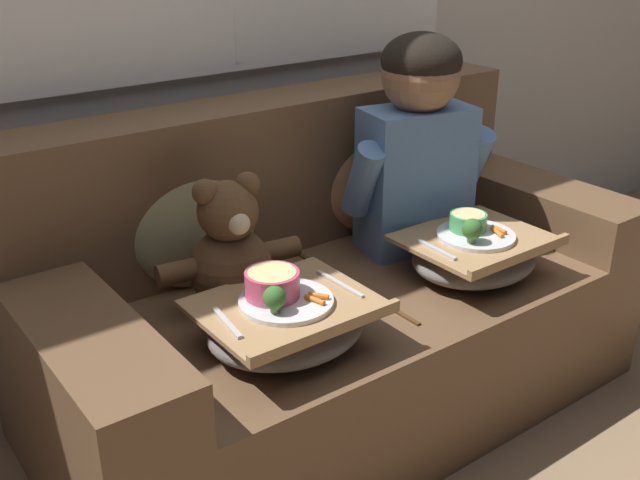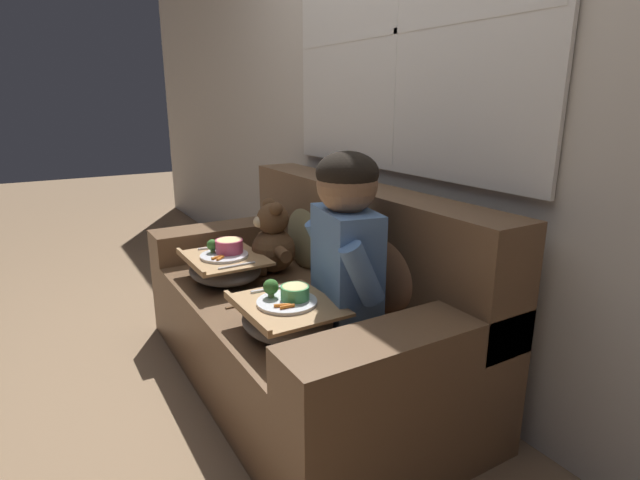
{
  "view_description": "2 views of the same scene",
  "coord_description": "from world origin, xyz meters",
  "px_view_note": "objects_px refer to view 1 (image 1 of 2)",
  "views": [
    {
      "loc": [
        -1.15,
        -1.46,
        1.35
      ],
      "look_at": [
        -0.1,
        -0.04,
        0.57
      ],
      "focal_mm": 42.0,
      "sensor_mm": 36.0,
      "label": 1
    },
    {
      "loc": [
        1.78,
        -0.94,
        1.23
      ],
      "look_at": [
        0.07,
        0.08,
        0.66
      ],
      "focal_mm": 28.0,
      "sensor_mm": 36.0,
      "label": 2
    }
  ],
  "objects_px": {
    "couch": "(324,301)",
    "throw_pillow_behind_child": "(371,169)",
    "lap_tray_child": "(474,254)",
    "child_figure": "(418,134)",
    "teddy_bear": "(231,253)",
    "throw_pillow_behind_teddy": "(191,214)",
    "lap_tray_teddy": "(286,321)"
  },
  "relations": [
    {
      "from": "couch",
      "to": "throw_pillow_behind_child",
      "type": "relative_size",
      "value": 4.1
    },
    {
      "from": "couch",
      "to": "lap_tray_child",
      "type": "relative_size",
      "value": 4.41
    },
    {
      "from": "child_figure",
      "to": "teddy_bear",
      "type": "relative_size",
      "value": 1.66
    },
    {
      "from": "throw_pillow_behind_teddy",
      "to": "child_figure",
      "type": "relative_size",
      "value": 0.65
    },
    {
      "from": "teddy_bear",
      "to": "lap_tray_child",
      "type": "xyz_separation_m",
      "value": [
        0.63,
        -0.24,
        -0.08
      ]
    },
    {
      "from": "throw_pillow_behind_teddy",
      "to": "lap_tray_child",
      "type": "bearing_deg",
      "value": -35.58
    },
    {
      "from": "child_figure",
      "to": "throw_pillow_behind_child",
      "type": "bearing_deg",
      "value": 89.94
    },
    {
      "from": "throw_pillow_behind_child",
      "to": "lap_tray_child",
      "type": "xyz_separation_m",
      "value": [
        -0.0,
        -0.45,
        -0.12
      ]
    },
    {
      "from": "throw_pillow_behind_child",
      "to": "lap_tray_child",
      "type": "height_order",
      "value": "throw_pillow_behind_child"
    },
    {
      "from": "lap_tray_teddy",
      "to": "teddy_bear",
      "type": "bearing_deg",
      "value": 89.79
    },
    {
      "from": "couch",
      "to": "throw_pillow_behind_child",
      "type": "height_order",
      "value": "couch"
    },
    {
      "from": "throw_pillow_behind_teddy",
      "to": "lap_tray_child",
      "type": "relative_size",
      "value": 1.08
    },
    {
      "from": "lap_tray_child",
      "to": "throw_pillow_behind_teddy",
      "type": "bearing_deg",
      "value": 144.42
    },
    {
      "from": "couch",
      "to": "throw_pillow_behind_teddy",
      "type": "relative_size",
      "value": 4.08
    },
    {
      "from": "couch",
      "to": "lap_tray_teddy",
      "type": "relative_size",
      "value": 4.26
    },
    {
      "from": "lap_tray_child",
      "to": "lap_tray_teddy",
      "type": "height_order",
      "value": "lap_tray_child"
    },
    {
      "from": "throw_pillow_behind_child",
      "to": "lap_tray_teddy",
      "type": "bearing_deg",
      "value": -144.58
    },
    {
      "from": "lap_tray_child",
      "to": "lap_tray_teddy",
      "type": "distance_m",
      "value": 0.63
    },
    {
      "from": "throw_pillow_behind_child",
      "to": "teddy_bear",
      "type": "height_order",
      "value": "throw_pillow_behind_child"
    },
    {
      "from": "throw_pillow_behind_teddy",
      "to": "throw_pillow_behind_child",
      "type": "bearing_deg",
      "value": 0.0
    },
    {
      "from": "couch",
      "to": "child_figure",
      "type": "relative_size",
      "value": 2.67
    },
    {
      "from": "teddy_bear",
      "to": "throw_pillow_behind_teddy",
      "type": "bearing_deg",
      "value": 89.81
    },
    {
      "from": "couch",
      "to": "throw_pillow_behind_teddy",
      "type": "height_order",
      "value": "couch"
    },
    {
      "from": "teddy_bear",
      "to": "lap_tray_teddy",
      "type": "distance_m",
      "value": 0.26
    },
    {
      "from": "teddy_bear",
      "to": "lap_tray_child",
      "type": "bearing_deg",
      "value": -21.18
    },
    {
      "from": "throw_pillow_behind_child",
      "to": "teddy_bear",
      "type": "xyz_separation_m",
      "value": [
        -0.63,
        -0.21,
        -0.04
      ]
    },
    {
      "from": "teddy_bear",
      "to": "lap_tray_teddy",
      "type": "relative_size",
      "value": 0.96
    },
    {
      "from": "throw_pillow_behind_teddy",
      "to": "lap_tray_teddy",
      "type": "xyz_separation_m",
      "value": [
        -0.0,
        -0.45,
        -0.12
      ]
    },
    {
      "from": "couch",
      "to": "lap_tray_teddy",
      "type": "height_order",
      "value": "couch"
    },
    {
      "from": "throw_pillow_behind_child",
      "to": "child_figure",
      "type": "xyz_separation_m",
      "value": [
        -0.0,
        -0.2,
        0.16
      ]
    },
    {
      "from": "lap_tray_child",
      "to": "lap_tray_teddy",
      "type": "relative_size",
      "value": 0.97
    },
    {
      "from": "throw_pillow_behind_teddy",
      "to": "lap_tray_child",
      "type": "xyz_separation_m",
      "value": [
        0.63,
        -0.45,
        -0.12
      ]
    }
  ]
}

